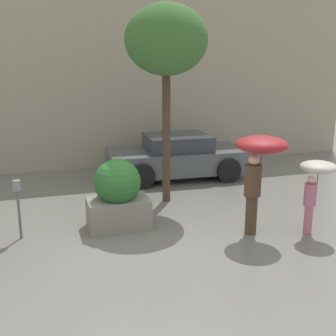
{
  "coord_description": "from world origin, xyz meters",
  "views": [
    {
      "loc": [
        -1.82,
        -6.96,
        3.29
      ],
      "look_at": [
        0.84,
        1.6,
        1.05
      ],
      "focal_mm": 45.0,
      "sensor_mm": 36.0,
      "label": 1
    }
  ],
  "objects_px": {
    "person_adult": "(259,157)",
    "parked_car_near": "(177,157)",
    "person_child": "(316,177)",
    "planter_box": "(118,195)",
    "street_tree": "(166,42)",
    "parking_meter": "(18,197)"
  },
  "relations": [
    {
      "from": "person_adult",
      "to": "parked_car_near",
      "type": "relative_size",
      "value": 0.48
    },
    {
      "from": "person_adult",
      "to": "person_child",
      "type": "relative_size",
      "value": 1.32
    },
    {
      "from": "person_adult",
      "to": "parked_car_near",
      "type": "xyz_separation_m",
      "value": [
        -0.14,
        4.49,
        -0.94
      ]
    },
    {
      "from": "planter_box",
      "to": "person_adult",
      "type": "height_order",
      "value": "person_adult"
    },
    {
      "from": "planter_box",
      "to": "parked_car_near",
      "type": "distance_m",
      "value": 4.17
    },
    {
      "from": "street_tree",
      "to": "parking_meter",
      "type": "distance_m",
      "value": 4.64
    },
    {
      "from": "person_adult",
      "to": "person_child",
      "type": "height_order",
      "value": "person_adult"
    },
    {
      "from": "person_child",
      "to": "parking_meter",
      "type": "relative_size",
      "value": 1.27
    },
    {
      "from": "planter_box",
      "to": "parked_car_near",
      "type": "bearing_deg",
      "value": 54.74
    },
    {
      "from": "planter_box",
      "to": "street_tree",
      "type": "xyz_separation_m",
      "value": [
        1.45,
        1.36,
        3.06
      ]
    },
    {
      "from": "parking_meter",
      "to": "street_tree",
      "type": "bearing_deg",
      "value": 21.87
    },
    {
      "from": "planter_box",
      "to": "parking_meter",
      "type": "height_order",
      "value": "planter_box"
    },
    {
      "from": "parked_car_near",
      "to": "parking_meter",
      "type": "distance_m",
      "value": 5.49
    },
    {
      "from": "parked_car_near",
      "to": "street_tree",
      "type": "height_order",
      "value": "street_tree"
    },
    {
      "from": "person_child",
      "to": "street_tree",
      "type": "height_order",
      "value": "street_tree"
    },
    {
      "from": "parked_car_near",
      "to": "street_tree",
      "type": "bearing_deg",
      "value": 157.35
    },
    {
      "from": "planter_box",
      "to": "parking_meter",
      "type": "bearing_deg",
      "value": 179.48
    },
    {
      "from": "planter_box",
      "to": "street_tree",
      "type": "bearing_deg",
      "value": 43.29
    },
    {
      "from": "person_adult",
      "to": "parking_meter",
      "type": "height_order",
      "value": "person_adult"
    },
    {
      "from": "street_tree",
      "to": "parking_meter",
      "type": "height_order",
      "value": "street_tree"
    },
    {
      "from": "planter_box",
      "to": "person_child",
      "type": "height_order",
      "value": "person_child"
    },
    {
      "from": "planter_box",
      "to": "person_child",
      "type": "xyz_separation_m",
      "value": [
        3.61,
        -1.43,
        0.46
      ]
    }
  ]
}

